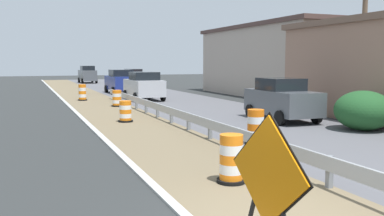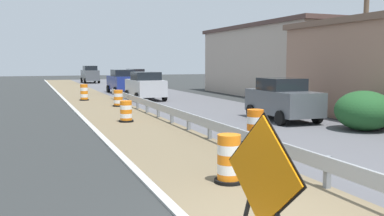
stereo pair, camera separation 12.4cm
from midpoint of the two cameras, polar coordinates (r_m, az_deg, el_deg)
guardrail_median at (r=8.63m, az=22.37°, el=-8.68°), size 0.18×49.21×0.71m
warning_sign_diamond at (r=6.09m, az=10.16°, el=-9.20°), size 0.26×1.70×2.00m
traffic_barrel_nearest at (r=9.40m, az=5.42°, el=-7.19°), size 0.65×0.65×1.09m
traffic_barrel_close at (r=13.84m, az=8.83°, el=-2.77°), size 0.67×0.67×1.14m
traffic_barrel_mid at (r=18.97m, az=-8.77°, el=-0.60°), size 0.66×0.66×0.95m
traffic_barrel_far at (r=25.66m, az=-9.86°, el=1.20°), size 0.67×0.67×0.99m
traffic_barrel_farther at (r=30.11m, az=-14.35°, el=1.97°), size 0.64×0.64×1.13m
car_lead_near_lane at (r=29.76m, az=-6.24°, el=3.00°), size 2.20×4.18×1.98m
car_trailing_near_lane at (r=45.47m, az=-7.58°, el=4.08°), size 2.07×4.69×1.93m
car_lead_far_lane at (r=55.25m, az=-13.65°, el=4.47°), size 2.02×4.27×2.19m
car_mid_far_lane at (r=19.63m, az=12.40°, el=1.15°), size 2.16×4.07×1.94m
car_trailing_far_lane at (r=36.47m, az=-9.33°, el=3.59°), size 2.22×4.18×2.02m
roadside_shop_far at (r=34.81m, az=12.99°, el=6.31°), size 8.33×15.65×5.55m
utility_pole_near at (r=21.99m, az=22.62°, el=8.80°), size 0.24×1.80×7.34m
bush_roadside at (r=17.72m, az=22.54°, el=-0.33°), size 2.24×2.24×1.57m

